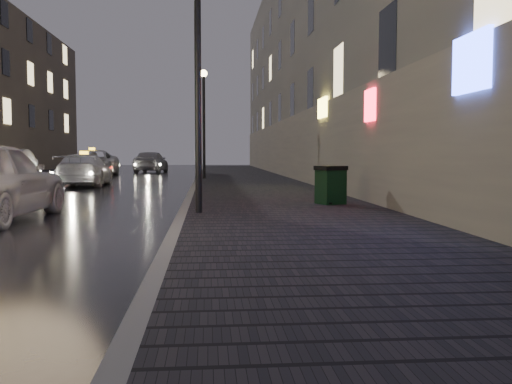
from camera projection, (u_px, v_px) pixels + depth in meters
ground at (12, 288)px, 5.96m from camera, size 120.00×120.00×0.00m
sidewalk at (247, 181)px, 27.15m from camera, size 4.60×58.00×0.15m
curb at (197, 181)px, 26.95m from camera, size 0.20×58.00×0.15m
curb_far at (3, 182)px, 26.21m from camera, size 0.20×58.00×0.15m
building_near at (301, 59)px, 30.95m from camera, size 1.80×50.00×13.00m
building_far_c at (3, 99)px, 43.22m from camera, size 6.00×22.00×11.00m
lamp_near at (198, 53)px, 11.83m from camera, size 0.36×0.36×5.28m
lamp_far at (204, 110)px, 27.74m from camera, size 0.36×0.36×5.28m
trash_bin at (331, 185)px, 14.07m from camera, size 0.79×0.79×0.94m
car_left_mid at (3, 169)px, 22.59m from camera, size 1.94×4.81×1.55m
taxi_mid at (84, 170)px, 24.20m from camera, size 2.06×4.70×1.34m
taxi_far at (92, 163)px, 34.12m from camera, size 2.78×5.74×1.58m
car_far at (151, 161)px, 40.44m from camera, size 2.35×4.77×1.56m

